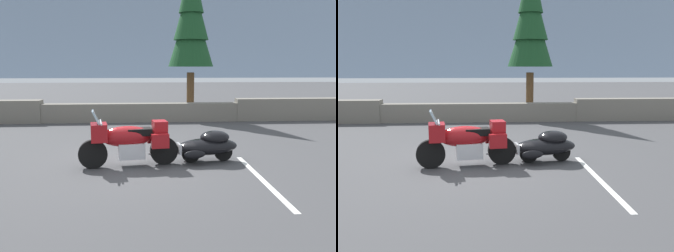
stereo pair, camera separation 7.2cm
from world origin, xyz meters
The scene contains 7 objects.
ground_plane centered at (0.00, 0.00, 0.00)m, with size 80.00×80.00×0.00m, color #424244.
stone_guard_wall centered at (-0.17, 6.44, 0.44)m, with size 24.00×0.59×0.93m.
distant_ridgeline centered at (0.00, 96.44, 8.00)m, with size 240.00×80.00×16.00m, color #7F93AD.
touring_motorcycle centered at (-0.25, -0.32, 0.62)m, with size 2.31×0.94×1.33m.
car_shaped_trailer centered at (1.65, -0.04, 0.41)m, with size 2.23×0.93×0.76m.
pine_tree_tall centered at (2.22, 7.67, 4.33)m, with size 1.98×1.98×6.91m.
parking_stripe_marker centered at (2.52, -1.50, 0.00)m, with size 0.12×3.60×0.01m, color silver.
Camera 1 is at (0.08, -8.62, 2.34)m, focal length 39.14 mm.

